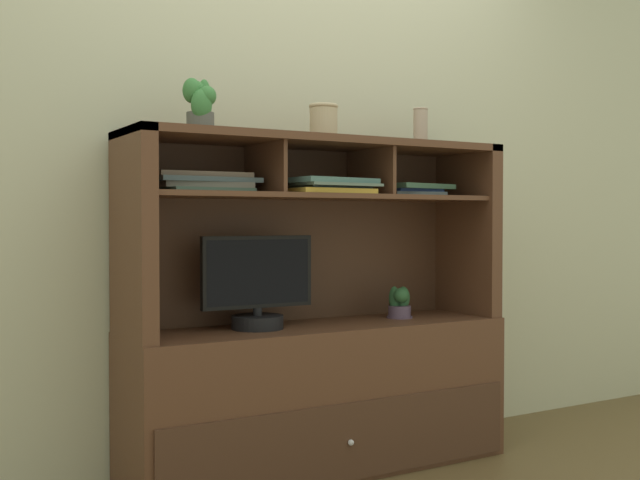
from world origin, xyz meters
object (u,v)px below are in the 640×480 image
object	(u,v)px
potted_orchid	(400,304)
accent_vase	(324,121)
potted_succulent	(200,104)
magazine_stack_centre	(204,182)
tv_monitor	(257,289)
magazine_stack_left	(408,190)
magazine_stack_right	(330,186)
ceramic_vase	(421,127)
media_console	(319,364)

from	to	relation	value
potted_orchid	accent_vase	size ratio (longest dim) A/B	1.00
potted_succulent	accent_vase	bearing A→B (deg)	-0.72
potted_orchid	potted_succulent	xyz separation A→B (m)	(-0.93, -0.03, 0.79)
magazine_stack_centre	accent_vase	xyz separation A→B (m)	(0.49, -0.07, 0.26)
magazine_stack_centre	tv_monitor	bearing A→B (deg)	-7.44
potted_orchid	potted_succulent	world-z (taller)	potted_succulent
magazine_stack_left	magazine_stack_right	bearing A→B (deg)	-165.61
potted_orchid	magazine_stack_left	size ratio (longest dim) A/B	0.40
potted_orchid	magazine_stack_centre	distance (m)	1.03
magazine_stack_right	accent_vase	xyz separation A→B (m)	(-0.01, 0.04, 0.26)
potted_succulent	ceramic_vase	bearing A→B (deg)	2.07
tv_monitor	magazine_stack_left	xyz separation A→B (m)	(0.76, 0.04, 0.40)
accent_vase	magazine_stack_right	bearing A→B (deg)	-77.27
tv_monitor	media_console	bearing A→B (deg)	-1.36
magazine_stack_left	tv_monitor	bearing A→B (deg)	-176.75
magazine_stack_left	ceramic_vase	xyz separation A→B (m)	(0.04, -0.04, 0.28)
media_console	potted_orchid	distance (m)	0.46
magazine_stack_right	tv_monitor	bearing A→B (deg)	164.41
tv_monitor	potted_orchid	xyz separation A→B (m)	(0.68, -0.01, -0.10)
tv_monitor	accent_vase	xyz separation A→B (m)	(0.28, -0.04, 0.67)
tv_monitor	magazine_stack_left	size ratio (longest dim) A/B	1.34
potted_orchid	magazine_stack_centre	xyz separation A→B (m)	(-0.89, 0.03, 0.51)
tv_monitor	potted_orchid	size ratio (longest dim) A/B	3.40
potted_orchid	media_console	bearing A→B (deg)	-179.94
tv_monitor	magazine_stack_left	distance (m)	0.86
magazine_stack_centre	ceramic_vase	distance (m)	1.04
magazine_stack_right	media_console	bearing A→B (deg)	96.81
potted_orchid	ceramic_vase	size ratio (longest dim) A/B	0.83
media_console	potted_orchid	bearing A→B (deg)	0.06
media_console	magazine_stack_centre	size ratio (longest dim) A/B	3.97
media_console	potted_succulent	world-z (taller)	potted_succulent
media_console	potted_succulent	distance (m)	1.14
magazine_stack_centre	potted_succulent	xyz separation A→B (m)	(-0.04, -0.06, 0.29)
tv_monitor	magazine_stack_left	bearing A→B (deg)	3.25
media_console	ceramic_vase	size ratio (longest dim) A/B	9.74
magazine_stack_left	magazine_stack_right	xyz separation A→B (m)	(-0.48, -0.12, 0.00)
media_console	ceramic_vase	world-z (taller)	ceramic_vase
potted_orchid	magazine_stack_left	bearing A→B (deg)	30.90
tv_monitor	potted_succulent	bearing A→B (deg)	-172.14
potted_orchid	accent_vase	distance (m)	0.86
media_console	tv_monitor	size ratio (longest dim) A/B	3.45
magazine_stack_centre	magazine_stack_right	bearing A→B (deg)	-12.17
media_console	magazine_stack_left	xyz separation A→B (m)	(0.49, 0.05, 0.72)
potted_succulent	accent_vase	world-z (taller)	potted_succulent
magazine_stack_right	ceramic_vase	bearing A→B (deg)	9.16
magazine_stack_centre	ceramic_vase	bearing A→B (deg)	-1.37
potted_orchid	magazine_stack_left	world-z (taller)	magazine_stack_left
magazine_stack_centre	magazine_stack_right	xyz separation A→B (m)	(0.50, -0.11, -0.01)
ceramic_vase	potted_succulent	bearing A→B (deg)	-177.93
magazine_stack_left	accent_vase	world-z (taller)	accent_vase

